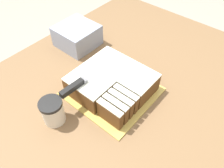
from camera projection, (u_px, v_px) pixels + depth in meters
name	position (u px, v px, depth m)	size (l,w,h in m)	color
ground_plane	(118.00, 167.00, 1.60)	(8.00, 8.00, 0.00)	#9E9384
countertop	(120.00, 137.00, 1.28)	(1.40, 1.10, 0.89)	brown
cake_board	(112.00, 91.00, 0.93)	(0.32, 0.34, 0.01)	gold
cake	(112.00, 83.00, 0.90)	(0.27, 0.29, 0.09)	brown
knife	(81.00, 82.00, 0.83)	(0.33, 0.04, 0.02)	silver
coffee_cup	(53.00, 111.00, 0.80)	(0.09, 0.09, 0.10)	beige
storage_box	(77.00, 36.00, 1.11)	(0.19, 0.19, 0.11)	#8C99B2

